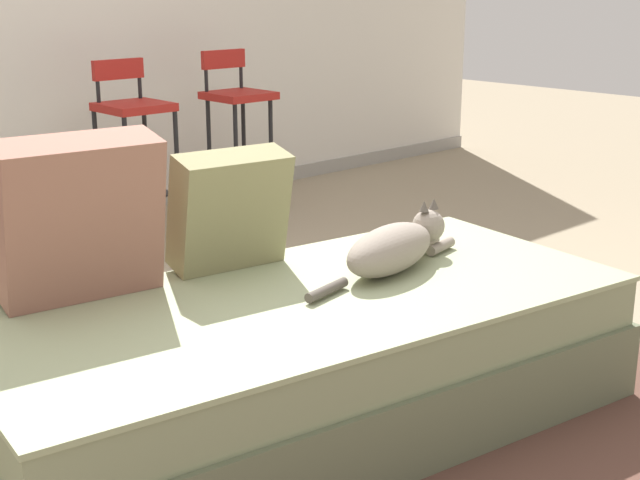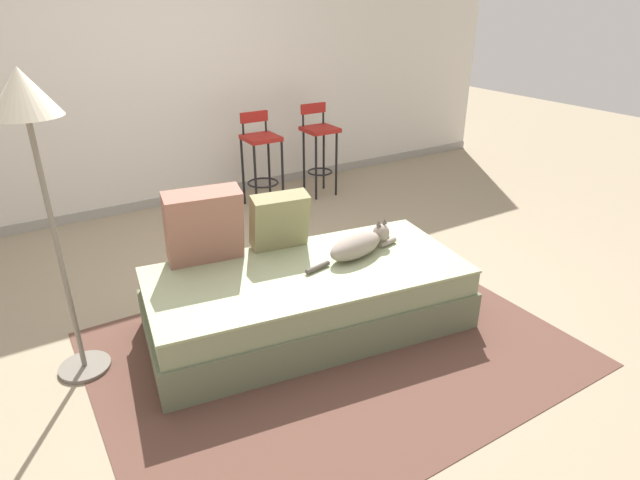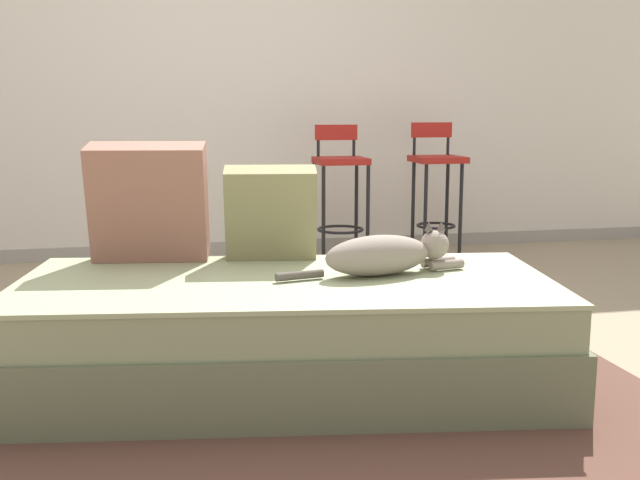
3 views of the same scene
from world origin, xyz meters
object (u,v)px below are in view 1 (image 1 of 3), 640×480
at_px(couch, 306,359).
at_px(cat, 395,247).
at_px(bar_stool_by_doorway, 237,116).
at_px(throw_pillow_corner, 78,218).
at_px(bar_stool_near_window, 134,134).
at_px(throw_pillow_middle, 230,210).

distance_m(couch, cat, 0.47).
xyz_separation_m(cat, bar_stool_by_doorway, (0.99, 2.08, 0.09)).
height_order(throw_pillow_corner, bar_stool_by_doorway, bar_stool_by_doorway).
distance_m(cat, bar_stool_near_window, 2.11).
distance_m(throw_pillow_middle, bar_stool_near_window, 1.86).
bearing_deg(throw_pillow_middle, bar_stool_by_doorway, 51.69).
bearing_deg(throw_pillow_corner, bar_stool_near_window, 54.32).
relative_size(throw_pillow_middle, cat, 0.53).
height_order(cat, bar_stool_near_window, bar_stool_near_window).
xyz_separation_m(couch, bar_stool_by_doorway, (1.36, 2.08, 0.36)).
bearing_deg(bar_stool_near_window, cat, -98.93).
bearing_deg(couch, bar_stool_by_doorway, 56.74).
height_order(throw_pillow_middle, cat, throw_pillow_middle).
distance_m(couch, bar_stool_near_window, 2.22).
xyz_separation_m(bar_stool_near_window, bar_stool_by_doorway, (0.66, 0.00, 0.02)).
bearing_deg(cat, bar_stool_near_window, 81.07).
distance_m(couch, throw_pillow_middle, 0.53).
xyz_separation_m(throw_pillow_corner, bar_stool_near_window, (1.18, 1.65, -0.10)).
bearing_deg(bar_stool_by_doorway, bar_stool_near_window, -179.91).
xyz_separation_m(throw_pillow_middle, bar_stool_near_window, (0.70, 1.72, -0.05)).
distance_m(throw_pillow_corner, cat, 0.97).
distance_m(throw_pillow_middle, cat, 0.53).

